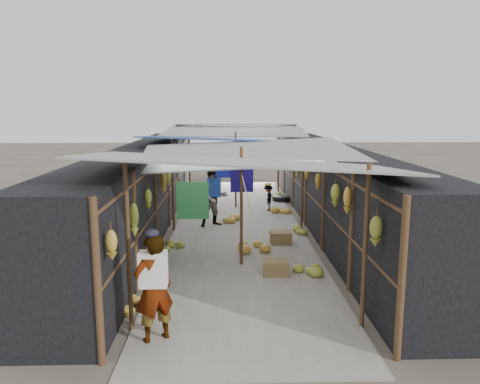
{
  "coord_description": "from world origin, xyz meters",
  "views": [
    {
      "loc": [
        -0.32,
        -6.82,
        3.4
      ],
      "look_at": [
        0.03,
        5.1,
        1.25
      ],
      "focal_mm": 35.0,
      "sensor_mm": 36.0,
      "label": 1
    }
  ],
  "objects": [
    {
      "name": "hanging_bananas",
      "position": [
        0.08,
        6.44,
        1.65
      ],
      "size": [
        3.95,
        14.45,
        0.8
      ],
      "color": "#BB9030",
      "rests_on": "ground"
    },
    {
      "name": "market_canopy",
      "position": [
        0.02,
        6.83,
        2.41
      ],
      "size": [
        5.62,
        15.2,
        2.77
      ],
      "color": "brown",
      "rests_on": "ground"
    },
    {
      "name": "black_basin",
      "position": [
        1.7,
        10.1,
        0.1
      ],
      "size": [
        0.65,
        0.65,
        0.19
      ],
      "primitive_type": "cylinder",
      "color": "black",
      "rests_on": "ground"
    },
    {
      "name": "stall_right",
      "position": [
        2.7,
        6.5,
        1.15
      ],
      "size": [
        1.4,
        15.0,
        2.3
      ],
      "primitive_type": "cube",
      "color": "black",
      "rests_on": "ground"
    },
    {
      "name": "stall_left",
      "position": [
        -2.7,
        6.5,
        1.15
      ],
      "size": [
        1.4,
        15.0,
        2.3
      ],
      "primitive_type": "cube",
      "color": "black",
      "rests_on": "ground"
    },
    {
      "name": "crate_near",
      "position": [
        0.69,
        2.35,
        0.16
      ],
      "size": [
        0.56,
        0.46,
        0.32
      ],
      "primitive_type": "cube",
      "rotation": [
        0.0,
        0.0,
        -0.07
      ],
      "color": "olive",
      "rests_on": "ground"
    },
    {
      "name": "crate_back",
      "position": [
        -1.13,
        12.29,
        0.15
      ],
      "size": [
        0.52,
        0.45,
        0.3
      ],
      "primitive_type": "cube",
      "rotation": [
        0.0,
        0.0,
        0.13
      ],
      "color": "olive",
      "rests_on": "ground"
    },
    {
      "name": "aisle_slab",
      "position": [
        0.0,
        6.5,
        0.01
      ],
      "size": [
        3.6,
        16.0,
        0.02
      ],
      "primitive_type": "cube",
      "color": "#9E998E",
      "rests_on": "ground"
    },
    {
      "name": "floor_bananas",
      "position": [
        -0.19,
        5.76,
        0.16
      ],
      "size": [
        4.04,
        10.38,
        0.35
      ],
      "color": "#BB9030",
      "rests_on": "ground"
    },
    {
      "name": "vendor_seated",
      "position": [
        1.07,
        8.42,
        0.45
      ],
      "size": [
        0.38,
        0.6,
        0.89
      ],
      "primitive_type": "imported",
      "rotation": [
        0.0,
        0.0,
        -1.66
      ],
      "color": "#4F4A44",
      "rests_on": "ground"
    },
    {
      "name": "ground",
      "position": [
        0.0,
        0.0,
        0.0
      ],
      "size": [
        80.0,
        80.0,
        0.0
      ],
      "primitive_type": "plane",
      "color": "#6B6356",
      "rests_on": "ground"
    },
    {
      "name": "crate_mid",
      "position": [
        1.05,
        4.6,
        0.16
      ],
      "size": [
        0.53,
        0.43,
        0.32
      ],
      "primitive_type": "cube",
      "rotation": [
        0.0,
        0.0,
        0.01
      ],
      "color": "olive",
      "rests_on": "ground"
    },
    {
      "name": "shopper_blue",
      "position": [
        -0.68,
        6.45,
        0.84
      ],
      "size": [
        1.01,
        0.91,
        1.69
      ],
      "primitive_type": "imported",
      "rotation": [
        0.0,
        0.0,
        0.4
      ],
      "color": "#1F509B",
      "rests_on": "ground"
    },
    {
      "name": "vendor_elderly",
      "position": [
        -1.38,
        -0.35,
        0.81
      ],
      "size": [
        0.71,
        0.64,
        1.63
      ],
      "primitive_type": "imported",
      "rotation": [
        0.0,
        0.0,
        3.69
      ],
      "color": "white",
      "rests_on": "ground"
    }
  ]
}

